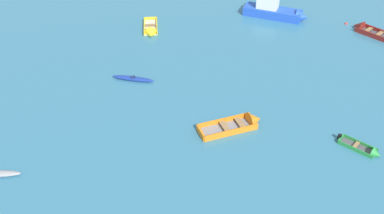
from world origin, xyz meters
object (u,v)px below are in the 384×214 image
object	(u,v)px
motor_launch_blue_cluster_outer	(276,11)
kayak_deep_blue_midfield_left	(133,79)
mooring_buoy_between_boats_left	(346,24)
rowboat_yellow_back_row_right	(151,31)
rowboat_maroon_near_camera	(366,30)
rowboat_orange_midfield_right	(243,123)
rowboat_green_back_row_center	(368,151)

from	to	relation	value
motor_launch_blue_cluster_outer	kayak_deep_blue_midfield_left	bearing A→B (deg)	-139.21
kayak_deep_blue_midfield_left	mooring_buoy_between_boats_left	distance (m)	22.17
kayak_deep_blue_midfield_left	rowboat_yellow_back_row_right	distance (m)	8.21
kayak_deep_blue_midfield_left	mooring_buoy_between_boats_left	xyz separation A→B (m)	(19.87, 9.84, -0.16)
rowboat_yellow_back_row_right	mooring_buoy_between_boats_left	bearing A→B (deg)	5.05
rowboat_yellow_back_row_right	rowboat_maroon_near_camera	distance (m)	20.34
mooring_buoy_between_boats_left	rowboat_orange_midfield_right	bearing A→B (deg)	-126.54
rowboat_maroon_near_camera	rowboat_orange_midfield_right	bearing A→B (deg)	-132.83
rowboat_yellow_back_row_right	rowboat_green_back_row_center	distance (m)	22.69
motor_launch_blue_cluster_outer	mooring_buoy_between_boats_left	bearing A→B (deg)	-13.43
motor_launch_blue_cluster_outer	rowboat_green_back_row_center	world-z (taller)	motor_launch_blue_cluster_outer
rowboat_orange_midfield_right	rowboat_green_back_row_center	size ratio (longest dim) A/B	1.80
rowboat_yellow_back_row_right	mooring_buoy_between_boats_left	xyz separation A→B (m)	(18.98, 1.68, -0.16)
rowboat_maroon_near_camera	motor_launch_blue_cluster_outer	distance (m)	8.66
kayak_deep_blue_midfield_left	mooring_buoy_between_boats_left	bearing A→B (deg)	26.33
rowboat_maroon_near_camera	motor_launch_blue_cluster_outer	world-z (taller)	motor_launch_blue_cluster_outer
mooring_buoy_between_boats_left	motor_launch_blue_cluster_outer	bearing A→B (deg)	166.57
rowboat_orange_midfield_right	mooring_buoy_between_boats_left	bearing A→B (deg)	53.46
kayak_deep_blue_midfield_left	rowboat_maroon_near_camera	bearing A→B (deg)	20.99
rowboat_yellow_back_row_right	rowboat_orange_midfield_right	size ratio (longest dim) A/B	0.81
rowboat_maroon_near_camera	kayak_deep_blue_midfield_left	bearing A→B (deg)	-159.01
rowboat_orange_midfield_right	rowboat_yellow_back_row_right	bearing A→B (deg)	117.54
rowboat_yellow_back_row_right	motor_launch_blue_cluster_outer	distance (m)	12.77
mooring_buoy_between_boats_left	kayak_deep_blue_midfield_left	bearing A→B (deg)	-153.67
kayak_deep_blue_midfield_left	mooring_buoy_between_boats_left	world-z (taller)	kayak_deep_blue_midfield_left
mooring_buoy_between_boats_left	rowboat_green_back_row_center	bearing A→B (deg)	-101.69
rowboat_orange_midfield_right	mooring_buoy_between_boats_left	xyz separation A→B (m)	(11.65, 15.72, -0.21)
kayak_deep_blue_midfield_left	rowboat_green_back_row_center	world-z (taller)	rowboat_green_back_row_center
rowboat_orange_midfield_right	rowboat_maroon_near_camera	distance (m)	19.14
rowboat_maroon_near_camera	motor_launch_blue_cluster_outer	size ratio (longest dim) A/B	0.63
rowboat_orange_midfield_right	mooring_buoy_between_boats_left	distance (m)	19.57
rowboat_yellow_back_row_right	motor_launch_blue_cluster_outer	world-z (taller)	motor_launch_blue_cluster_outer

